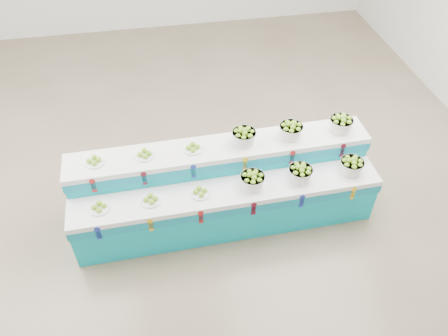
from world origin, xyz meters
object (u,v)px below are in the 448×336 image
Objects in this scene: display_stand at (224,188)px; plate_upper_mid at (144,154)px; basket_lower_left at (252,180)px; basket_upper_right at (341,124)px.

display_stand is 16.91× the size of plate_upper_mid.
basket_lower_left is (0.31, -0.23, 0.32)m from display_stand.
basket_lower_left is at bearing -38.24° from display_stand.
display_stand is at bearing -170.42° from basket_upper_right.
basket_lower_left is 1.40m from basket_upper_right.
plate_upper_mid is at bearing 165.66° from display_stand.
basket_upper_right is at bearing 8.58° from display_stand.
basket_upper_right reaches higher than display_stand.
basket_upper_right is at bearing 0.99° from plate_upper_mid.
display_stand reaches higher than basket_lower_left.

